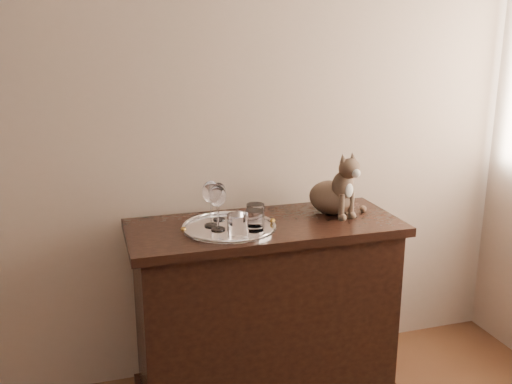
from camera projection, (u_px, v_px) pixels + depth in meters
wall_back at (113, 106)px, 2.48m from camera, size 4.00×0.10×2.70m
sideboard at (265, 311)px, 2.61m from camera, size 1.20×0.50×0.85m
tray at (229, 228)px, 2.42m from camera, size 0.40×0.40×0.01m
wine_glass_a at (211, 204)px, 2.41m from camera, size 0.08×0.08×0.20m
wine_glass_b at (219, 201)px, 2.50m from camera, size 0.06×0.06×0.17m
wine_glass_d at (218, 208)px, 2.37m from camera, size 0.07×0.07×0.19m
tumbler_a at (254, 220)px, 2.37m from camera, size 0.08×0.08×0.09m
tumbler_b at (238, 226)px, 2.29m from camera, size 0.09×0.09×0.10m
tumbler_c at (255, 214)px, 2.46m from camera, size 0.08×0.08×0.09m
cat at (332, 181)px, 2.61m from camera, size 0.36×0.35×0.30m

